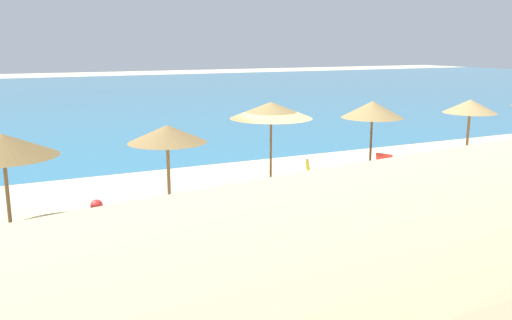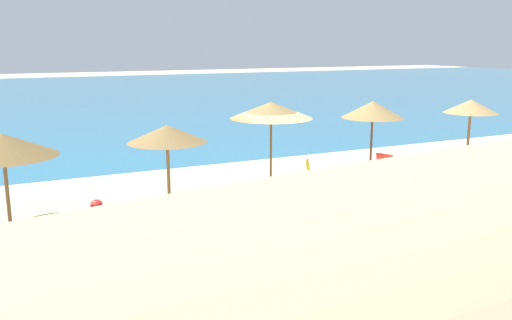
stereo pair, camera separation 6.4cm
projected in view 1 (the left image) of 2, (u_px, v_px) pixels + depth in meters
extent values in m
plane|color=beige|center=(290.00, 196.00, 16.54)|extent=(160.00, 160.00, 0.00)
cube|color=teal|center=(90.00, 96.00, 48.57)|extent=(160.00, 62.56, 0.01)
cylinder|color=brown|center=(7.00, 190.00, 13.38)|extent=(0.09, 0.09, 2.00)
cone|color=olive|center=(3.00, 145.00, 13.14)|extent=(2.63, 2.63, 0.57)
cylinder|color=brown|center=(169.00, 173.00, 15.19)|extent=(0.09, 0.09, 2.03)
cone|color=olive|center=(167.00, 134.00, 14.96)|extent=(2.21, 2.21, 0.49)
cylinder|color=brown|center=(271.00, 152.00, 16.94)|extent=(0.07, 0.07, 2.46)
cone|color=#9E7F4C|center=(271.00, 110.00, 16.66)|extent=(2.57, 2.57, 0.51)
cylinder|color=brown|center=(371.00, 146.00, 18.57)|extent=(0.07, 0.07, 2.26)
cone|color=#9E7F4C|center=(372.00, 109.00, 18.31)|extent=(2.11, 2.11, 0.57)
cylinder|color=brown|center=(467.00, 139.00, 20.08)|extent=(0.10, 0.10, 2.23)
cone|color=tan|center=(470.00, 106.00, 19.83)|extent=(1.95, 1.95, 0.49)
cube|color=white|center=(493.00, 159.00, 20.12)|extent=(1.41, 1.03, 0.07)
cube|color=white|center=(509.00, 150.00, 20.13)|extent=(0.43, 0.70, 0.63)
cylinder|color=silver|center=(475.00, 163.00, 20.36)|extent=(0.04, 0.04, 0.33)
cylinder|color=silver|center=(483.00, 166.00, 19.82)|extent=(0.04, 0.04, 0.33)
cylinder|color=silver|center=(502.00, 162.00, 20.51)|extent=(0.04, 0.04, 0.33)
cylinder|color=silver|center=(510.00, 165.00, 19.96)|extent=(0.04, 0.04, 0.33)
cube|color=yellow|center=(286.00, 184.00, 16.61)|extent=(1.55, 1.30, 0.07)
cube|color=yellow|center=(309.00, 173.00, 16.44)|extent=(0.48, 0.60, 0.74)
cylinder|color=silver|center=(267.00, 187.00, 16.97)|extent=(0.04, 0.04, 0.32)
cylinder|color=silver|center=(265.00, 191.00, 16.48)|extent=(0.04, 0.04, 0.32)
cylinder|color=silver|center=(306.00, 188.00, 16.81)|extent=(0.04, 0.04, 0.32)
cylinder|color=silver|center=(306.00, 193.00, 16.32)|extent=(0.04, 0.04, 0.32)
cube|color=red|center=(376.00, 177.00, 17.45)|extent=(1.54, 1.17, 0.07)
cube|color=red|center=(385.00, 163.00, 17.92)|extent=(0.44, 0.59, 0.65)
cylinder|color=silver|center=(360.00, 185.00, 17.14)|extent=(0.04, 0.04, 0.33)
cylinder|color=silver|center=(374.00, 188.00, 16.87)|extent=(0.04, 0.04, 0.33)
cylinder|color=silver|center=(376.00, 178.00, 18.11)|extent=(0.04, 0.04, 0.33)
cylinder|color=silver|center=(390.00, 180.00, 17.84)|extent=(0.04, 0.04, 0.33)
sphere|color=red|center=(97.00, 206.00, 14.96)|extent=(0.35, 0.35, 0.35)
cube|color=red|center=(383.00, 192.00, 16.14)|extent=(0.61, 0.60, 0.43)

